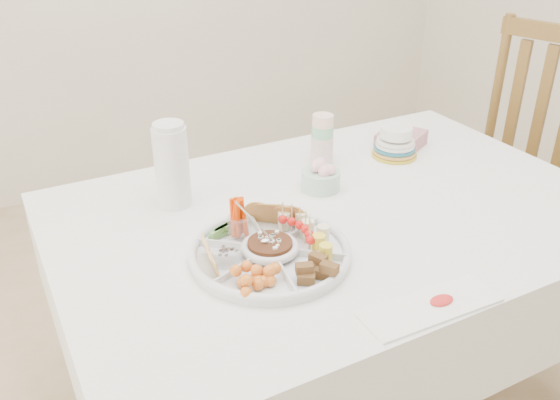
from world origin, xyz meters
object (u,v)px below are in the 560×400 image
thermos (172,164)px  plate_stack (395,143)px  party_tray (270,250)px  chair (507,175)px  dining_table (333,318)px

thermos → plate_stack: (0.74, -0.02, -0.08)m
thermos → party_tray: bearing=-73.2°
chair → party_tray: size_ratio=2.92×
chair → thermos: chair is taller
dining_table → plate_stack: (0.36, 0.22, 0.43)m
dining_table → plate_stack: bearing=31.6°
dining_table → chair: size_ratio=1.37×
chair → plate_stack: chair is taller
chair → thermos: bearing=163.5°
party_tray → thermos: 0.39m
chair → thermos: 1.36m
dining_table → plate_stack: size_ratio=10.47×
party_tray → thermos: size_ratio=1.56×
party_tray → chair: bearing=16.3°
chair → dining_table: bearing=177.9°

